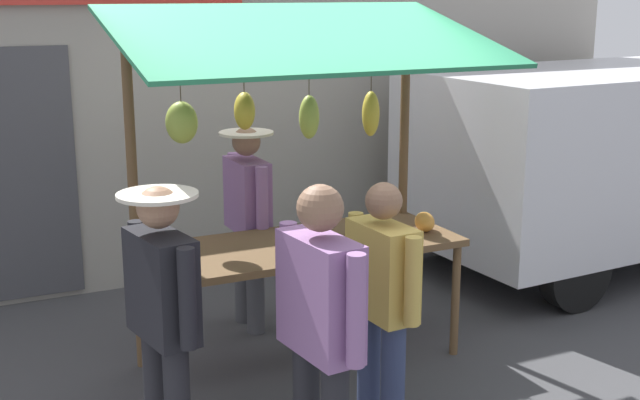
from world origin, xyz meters
TOP-DOWN VIEW (x-y plane):
  - ground_plane at (0.00, 0.00)m, footprint 40.00×40.00m
  - street_backdrop at (0.05, -2.20)m, footprint 9.00×0.30m
  - market_stall at (-0.01, -0.02)m, footprint 2.50×1.46m
  - vendor_with_sunhat at (0.11, -0.75)m, footprint 0.41×0.68m
  - shopper_with_shopping_bag at (1.27, 1.03)m, footprint 0.42×0.69m
  - shopper_with_ponytail at (0.64, 1.63)m, footprint 0.27×0.71m
  - shopper_in_striped_shirt at (0.03, 1.18)m, footprint 0.25×0.67m
  - parked_van at (-3.73, -0.82)m, footprint 4.50×2.10m

SIDE VIEW (x-z plane):
  - ground_plane at x=0.00m, z-range 0.00..0.00m
  - shopper_in_striped_shirt at x=0.03m, z-range 0.11..1.66m
  - vendor_with_sunhat at x=0.11m, z-range 0.14..1.73m
  - shopper_with_shopping_bag at x=1.27m, z-range 0.14..1.76m
  - shopper_with_ponytail at x=0.64m, z-range 0.14..1.83m
  - parked_van at x=-3.73m, z-range 0.18..2.06m
  - market_stall at x=-0.01m, z-range 0.28..2.78m
  - street_backdrop at x=0.05m, z-range 0.00..3.40m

